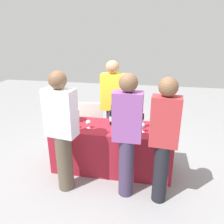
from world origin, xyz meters
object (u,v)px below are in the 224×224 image
wine_glass_0 (75,122)px  guest_1 (127,133)px  guest_2 (164,137)px  wine_bottle_0 (112,117)px  wine_glass_2 (115,124)px  wine_glass_4 (143,126)px  wine_glass_3 (131,128)px  menu_board (89,122)px  wine_glass_1 (88,123)px  wine_glass_5 (153,127)px  wine_bottle_1 (118,117)px  wine_bottle_2 (133,120)px  server_pouring (112,104)px  wine_bottle_3 (142,120)px  guest_0 (62,129)px  ice_bucket (73,115)px

wine_glass_0 → guest_1: (0.86, -0.43, 0.10)m
guest_2 → wine_bottle_0: bearing=142.9°
wine_glass_2 → wine_glass_4: bearing=4.8°
wine_glass_3 → menu_board: (-0.96, 1.06, -0.42)m
wine_glass_0 → wine_glass_1: bearing=9.6°
wine_bottle_0 → wine_glass_4: (0.50, -0.19, -0.02)m
wine_bottle_0 → wine_glass_5: size_ratio=2.19×
wine_bottle_1 → wine_glass_5: size_ratio=2.05×
wine_glass_3 → guest_2: size_ratio=0.08×
wine_bottle_2 → wine_glass_5: (0.30, -0.20, -0.00)m
wine_glass_5 → server_pouring: size_ratio=0.09×
wine_glass_5 → guest_1: guest_1 is taller
wine_bottle_2 → guest_2: 0.81m
wine_bottle_0 → wine_glass_2: size_ratio=2.17×
wine_bottle_0 → wine_bottle_1: size_ratio=1.07×
wine_glass_0 → wine_glass_3: wine_glass_0 is taller
wine_glass_0 → wine_glass_1: wine_glass_0 is taller
wine_glass_3 → wine_glass_5: 0.31m
wine_glass_3 → guest_2: bearing=-44.7°
wine_glass_1 → wine_glass_5: bearing=-1.7°
wine_glass_2 → wine_glass_3: bearing=-11.7°
wine_glass_5 → wine_glass_0: bearing=-179.8°
menu_board → wine_bottle_0: bearing=-56.3°
wine_bottle_1 → wine_glass_0: 0.70m
wine_bottle_0 → server_pouring: size_ratio=0.20×
wine_bottle_1 → menu_board: 1.12m
wine_glass_3 → wine_glass_1: bearing=174.1°
wine_bottle_2 → wine_glass_0: wine_bottle_2 is taller
wine_bottle_3 → guest_1: 0.66m
wine_glass_5 → guest_0: (-1.19, -0.46, 0.08)m
wine_bottle_1 → wine_glass_0: (-0.63, -0.30, -0.01)m
ice_bucket → wine_glass_4: bearing=-9.9°
wine_glass_3 → guest_0: 0.99m
wine_glass_3 → ice_bucket: size_ratio=0.60×
wine_glass_0 → ice_bucket: bearing=114.9°
wine_bottle_3 → guest_1: guest_1 is taller
wine_glass_3 → guest_1: bearing=-92.8°
wine_glass_5 → ice_bucket: (-1.30, 0.25, -0.00)m
wine_glass_4 → server_pouring: (-0.57, 0.66, 0.08)m
wine_bottle_2 → guest_0: 1.12m
server_pouring → guest_1: (0.39, -1.13, 0.02)m
wine_glass_2 → guest_0: 0.80m
guest_1 → guest_2: size_ratio=1.01×
wine_glass_2 → wine_glass_5: bearing=-1.4°
wine_bottle_0 → wine_glass_2: bearing=-69.5°
wine_glass_4 → wine_glass_1: bearing=-178.7°
wine_glass_5 → menu_board: wine_glass_5 is taller
wine_bottle_2 → guest_1: size_ratio=0.18×
wine_glass_1 → wine_glass_4: size_ratio=0.96×
wine_bottle_3 → wine_bottle_2: bearing=-179.9°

